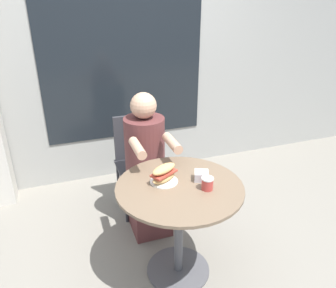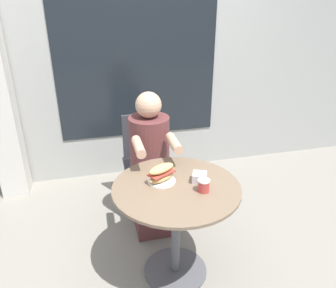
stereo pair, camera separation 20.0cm
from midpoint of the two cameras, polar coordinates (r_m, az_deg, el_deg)
ground_plane at (r=2.57m, az=-0.62°, el=-21.18°), size 8.00×8.00×0.00m
storefront_wall at (r=3.40m, az=-10.17°, el=16.67°), size 8.00×0.09×2.80m
cafe_table at (r=2.22m, az=-0.68°, el=-11.40°), size 0.83×0.83×0.72m
diner_chair at (r=2.99m, az=-7.51°, el=-1.84°), size 0.38×0.38×0.87m
seated_diner at (r=2.70m, az=-5.88°, el=-4.99°), size 0.33×0.58×1.18m
sandwich_on_plate at (r=2.13m, az=-3.43°, el=-5.35°), size 0.21×0.18×0.12m
drink_cup at (r=2.06m, az=4.11°, el=-6.94°), size 0.08×0.08×0.08m
napkin_box at (r=2.17m, az=3.20°, el=-5.61°), size 0.12×0.12×0.06m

